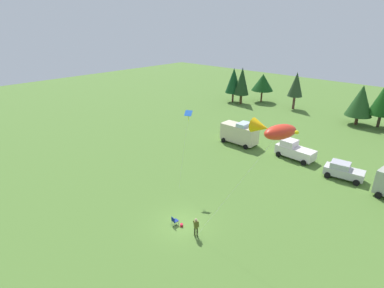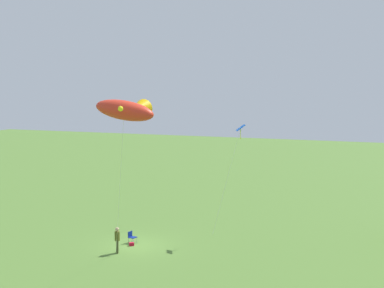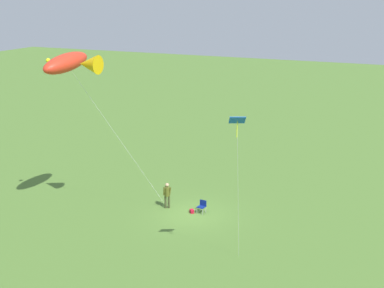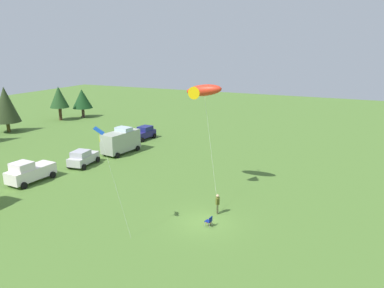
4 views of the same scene
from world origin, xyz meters
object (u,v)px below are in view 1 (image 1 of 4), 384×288
object	(u,v)px
truck_white_pickup	(294,150)
car_silver_compact	(343,171)
person_kite_flyer	(196,226)
van_camper_beige	(239,133)
backpack_on_grass	(181,225)
kite_diamond_blue	(188,116)
folding_chair	(174,220)
kite_large_fish	(275,131)

from	to	relation	value
truck_white_pickup	car_silver_compact	distance (m)	6.74
truck_white_pickup	person_kite_flyer	bearing A→B (deg)	96.44
van_camper_beige	car_silver_compact	bearing A→B (deg)	-3.37
person_kite_flyer	backpack_on_grass	xyz separation A→B (m)	(-1.81, 0.07, -0.91)
person_kite_flyer	kite_diamond_blue	world-z (taller)	kite_diamond_blue
truck_white_pickup	kite_diamond_blue	size ratio (longest dim) A/B	0.62
folding_chair	van_camper_beige	bearing A→B (deg)	27.00
folding_chair	kite_large_fish	bearing A→B (deg)	-54.34
person_kite_flyer	kite_diamond_blue	distance (m)	11.51
person_kite_flyer	folding_chair	distance (m)	2.47
car_silver_compact	kite_diamond_blue	distance (m)	19.07
person_kite_flyer	folding_chair	bearing A→B (deg)	70.28
person_kite_flyer	kite_diamond_blue	size ratio (longest dim) A/B	0.21
truck_white_pickup	car_silver_compact	world-z (taller)	truck_white_pickup
truck_white_pickup	kite_large_fish	distance (m)	19.82
folding_chair	car_silver_compact	size ratio (longest dim) A/B	0.19
kite_large_fish	kite_diamond_blue	xyz separation A→B (m)	(-11.37, 2.88, -1.95)
person_kite_flyer	car_silver_compact	size ratio (longest dim) A/B	0.39
person_kite_flyer	folding_chair	xyz separation A→B (m)	(-2.40, -0.24, -0.53)
van_camper_beige	car_silver_compact	size ratio (longest dim) A/B	1.23
truck_white_pickup	backpack_on_grass	bearing A→B (deg)	91.35
kite_large_fish	truck_white_pickup	bearing A→B (deg)	108.06
person_kite_flyer	kite_large_fish	xyz separation A→B (m)	(4.47, 3.38, 8.69)
kite_large_fish	folding_chair	bearing A→B (deg)	-152.17
folding_chair	van_camper_beige	xyz separation A→B (m)	(-6.90, 19.85, 1.16)
van_camper_beige	kite_diamond_blue	distance (m)	14.87
car_silver_compact	van_camper_beige	bearing A→B (deg)	-10.10
backpack_on_grass	truck_white_pickup	xyz separation A→B (m)	(0.74, 20.29, 0.99)
backpack_on_grass	car_silver_compact	world-z (taller)	car_silver_compact
backpack_on_grass	kite_diamond_blue	xyz separation A→B (m)	(-5.09, 6.20, 7.65)
person_kite_flyer	van_camper_beige	distance (m)	21.71
person_kite_flyer	truck_white_pickup	xyz separation A→B (m)	(-1.07, 20.36, 0.08)
person_kite_flyer	kite_diamond_blue	xyz separation A→B (m)	(-6.90, 6.27, 6.74)
person_kite_flyer	folding_chair	world-z (taller)	person_kite_flyer
van_camper_beige	kite_diamond_blue	bearing A→B (deg)	-80.94
person_kite_flyer	kite_diamond_blue	bearing A→B (deg)	22.32
backpack_on_grass	van_camper_beige	xyz separation A→B (m)	(-7.49, 19.54, 1.53)
kite_large_fish	kite_diamond_blue	world-z (taller)	kite_large_fish
kite_diamond_blue	van_camper_beige	bearing A→B (deg)	100.18
person_kite_flyer	kite_large_fish	bearing A→B (deg)	-78.28
folding_chair	backpack_on_grass	distance (m)	0.76
backpack_on_grass	kite_diamond_blue	world-z (taller)	kite_diamond_blue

